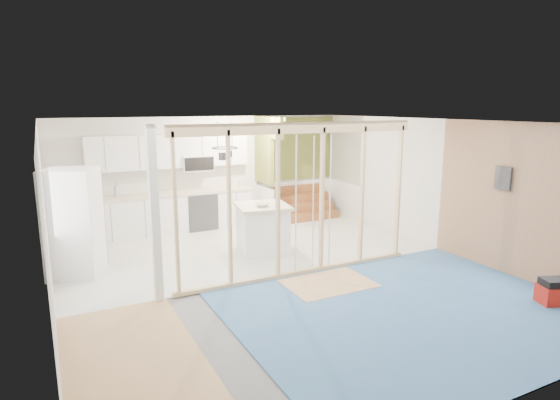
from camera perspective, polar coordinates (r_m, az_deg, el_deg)
name	(u,v)px	position (r m, az deg, el deg)	size (l,w,h in m)	color
room	(284,202)	(7.64, 0.54, -0.29)	(7.01, 8.01, 2.61)	slate
floor_overlays	(286,275)	(8.08, 0.78, -9.14)	(7.00, 8.00, 0.03)	silver
stud_frame	(272,187)	(7.49, -0.93, 1.62)	(4.66, 0.14, 2.60)	#E3BF8A
base_cabinets	(145,219)	(10.44, -16.08, -2.21)	(4.45, 2.24, 0.93)	white
upper_cabinets	(173,152)	(10.82, -12.95, 5.70)	(3.60, 0.41, 0.85)	white
green_partition	(289,182)	(11.82, 1.11, 2.18)	(2.25, 1.51, 2.60)	olive
pot_rack	(225,151)	(9.12, -6.71, 5.99)	(0.52, 0.52, 0.72)	black
sheathing_panel	(536,205)	(8.49, 28.73, -0.53)	(0.02, 4.00, 2.60)	tan
electrical_panel	(503,178)	(8.73, 25.54, 2.41)	(0.04, 0.30, 0.40)	#3B3B41
ceiling_light	(278,119)	(10.79, -0.25, 9.81)	(0.32, 0.32, 0.08)	#FFEABF
fridge	(74,223)	(8.56, -23.81, -2.60)	(1.06, 1.02, 1.84)	white
island	(263,229)	(9.18, -2.13, -3.55)	(1.14, 1.14, 0.96)	white
bowl	(262,205)	(8.92, -2.17, -0.58)	(0.26, 0.26, 0.06)	white
soap_bottle_a	(116,189)	(10.65, -19.32, 1.25)	(0.12, 0.12, 0.31)	#A9B0BD
soap_bottle_b	(240,183)	(11.23, -4.91, 2.12)	(0.10, 0.10, 0.22)	silver
toolbox	(554,292)	(8.00, 30.41, -9.68)	(0.50, 0.44, 0.39)	#A5180F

